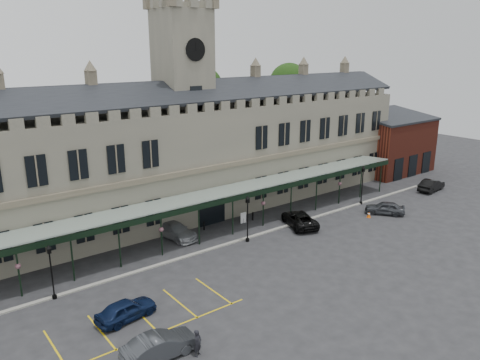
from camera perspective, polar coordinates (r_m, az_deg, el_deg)
ground at (r=42.52m, az=5.00°, el=-9.58°), size 140.00×140.00×0.00m
station_building at (r=52.55m, az=-6.60°, el=2.84°), size 60.00×10.36×17.30m
clock_tower at (r=51.55m, az=-6.88°, el=10.07°), size 5.60×5.60×24.80m
canopy at (r=46.92m, az=-1.09°, el=-3.84°), size 50.00×4.10×4.30m
brick_annex at (r=74.21m, az=17.89°, el=4.18°), size 12.40×8.36×9.23m
kerb at (r=46.32m, az=0.38°, el=-7.22°), size 60.00×0.40×0.12m
parking_markings at (r=34.49m, az=-11.41°, el=-16.39°), size 16.00×6.00×0.01m
tree_behind_mid at (r=63.39m, az=-4.81°, el=10.92°), size 6.00×6.00×16.00m
tree_behind_right at (r=73.27m, az=5.98°, el=11.56°), size 6.00×6.00×16.00m
lamp_post_left at (r=37.78m, az=-22.06°, el=-9.82°), size 0.41×0.41×4.38m
lamp_post_mid at (r=44.97m, az=0.93°, el=-4.24°), size 0.44×0.44×4.67m
lamp_post_right at (r=57.54m, az=14.70°, el=-0.19°), size 0.45×0.45×4.75m
traffic_cone at (r=53.96m, az=15.43°, el=-4.09°), size 0.43×0.43×0.68m
sign_board at (r=50.35m, az=0.41°, el=-4.64°), size 0.70×0.08×1.20m
bollard_left at (r=48.68m, az=-4.41°, el=-5.59°), size 0.16×0.16×0.91m
bollard_right at (r=51.19m, az=1.57°, el=-4.44°), size 0.17×0.17×0.93m
car_left_a at (r=34.50m, az=-13.73°, el=-15.10°), size 4.54×2.35×1.48m
car_left_b at (r=30.48m, az=-9.70°, el=-19.31°), size 4.80×1.82×1.56m
car_taxi at (r=46.98m, az=-7.88°, el=-6.12°), size 2.91×5.48×1.51m
car_van at (r=49.90m, az=7.25°, el=-4.74°), size 4.40×6.05×1.53m
car_right_a at (r=55.42m, az=17.25°, el=-3.27°), size 4.00×4.50×1.47m
car_right_b at (r=66.39m, az=22.30°, el=-0.57°), size 4.98×2.28×1.58m
person_a at (r=30.29m, az=-5.19°, el=-19.17°), size 0.76×0.67×1.74m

